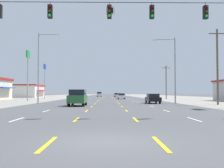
{
  "coord_description": "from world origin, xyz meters",
  "views": [
    {
      "loc": [
        0.11,
        -8.75,
        1.58
      ],
      "look_at": [
        0.96,
        44.08,
        3.35
      ],
      "focal_mm": 42.52,
      "sensor_mm": 36.0,
      "label": 1
    }
  ],
  "objects_px": {
    "suv_inner_left_nearest": "(78,97)",
    "sedan_far_right_near": "(153,98)",
    "sedan_inner_right_mid": "(121,96)",
    "sedan_inner_right_midfar": "(117,95)",
    "hatchback_inner_right_farther": "(116,95)",
    "pole_sign_left_row_2": "(45,73)",
    "suv_inner_left_far": "(99,94)",
    "streetlight_left_row_0": "(40,63)",
    "pole_sign_left_row_1": "(28,65)",
    "streetlight_right_row_0": "(173,66)"
  },
  "relations": [
    {
      "from": "suv_inner_left_far",
      "to": "pole_sign_left_row_1",
      "type": "bearing_deg",
      "value": -101.65
    },
    {
      "from": "pole_sign_left_row_1",
      "to": "pole_sign_left_row_2",
      "type": "xyz_separation_m",
      "value": [
        -2.1,
        22.93,
        0.1
      ]
    },
    {
      "from": "sedan_inner_right_mid",
      "to": "suv_inner_left_nearest",
      "type": "bearing_deg",
      "value": -101.21
    },
    {
      "from": "suv_inner_left_far",
      "to": "pole_sign_left_row_2",
      "type": "bearing_deg",
      "value": -111.51
    },
    {
      "from": "hatchback_inner_right_farther",
      "to": "pole_sign_left_row_2",
      "type": "height_order",
      "value": "pole_sign_left_row_2"
    },
    {
      "from": "sedan_far_right_near",
      "to": "streetlight_right_row_0",
      "type": "height_order",
      "value": "streetlight_right_row_0"
    },
    {
      "from": "pole_sign_left_row_2",
      "to": "streetlight_left_row_0",
      "type": "xyz_separation_m",
      "value": [
        7.88,
        -35.98,
        -1.31
      ]
    },
    {
      "from": "suv_inner_left_nearest",
      "to": "streetlight_right_row_0",
      "type": "bearing_deg",
      "value": 27.16
    },
    {
      "from": "sedan_far_right_near",
      "to": "pole_sign_left_row_2",
      "type": "xyz_separation_m",
      "value": [
        -24.64,
        35.38,
        6.49
      ]
    },
    {
      "from": "suv_inner_left_far",
      "to": "streetlight_right_row_0",
      "type": "height_order",
      "value": "streetlight_right_row_0"
    },
    {
      "from": "sedan_far_right_near",
      "to": "pole_sign_left_row_2",
      "type": "relative_size",
      "value": 0.46
    },
    {
      "from": "pole_sign_left_row_2",
      "to": "suv_inner_left_far",
      "type": "bearing_deg",
      "value": 68.49
    },
    {
      "from": "pole_sign_left_row_2",
      "to": "streetlight_right_row_0",
      "type": "relative_size",
      "value": 0.99
    },
    {
      "from": "pole_sign_left_row_1",
      "to": "pole_sign_left_row_2",
      "type": "relative_size",
      "value": 1.02
    },
    {
      "from": "sedan_inner_right_mid",
      "to": "pole_sign_left_row_1",
      "type": "relative_size",
      "value": 0.45
    },
    {
      "from": "suv_inner_left_nearest",
      "to": "hatchback_inner_right_farther",
      "type": "distance_m",
      "value": 80.67
    },
    {
      "from": "suv_inner_left_far",
      "to": "pole_sign_left_row_2",
      "type": "distance_m",
      "value": 39.57
    },
    {
      "from": "suv_inner_left_nearest",
      "to": "suv_inner_left_far",
      "type": "bearing_deg",
      "value": 89.91
    },
    {
      "from": "suv_inner_left_far",
      "to": "streetlight_left_row_0",
      "type": "distance_m",
      "value": 72.79
    },
    {
      "from": "hatchback_inner_right_farther",
      "to": "pole_sign_left_row_2",
      "type": "xyz_separation_m",
      "value": [
        -21.45,
        -37.49,
        6.47
      ]
    },
    {
      "from": "hatchback_inner_right_farther",
      "to": "pole_sign_left_row_2",
      "type": "bearing_deg",
      "value": -119.78
    },
    {
      "from": "suv_inner_left_far",
      "to": "sedan_inner_right_mid",
      "type": "bearing_deg",
      "value": -80.66
    },
    {
      "from": "sedan_inner_right_mid",
      "to": "sedan_inner_right_midfar",
      "type": "distance_m",
      "value": 30.52
    },
    {
      "from": "sedan_far_right_near",
      "to": "hatchback_inner_right_farther",
      "type": "relative_size",
      "value": 1.15
    },
    {
      "from": "pole_sign_left_row_2",
      "to": "sedan_far_right_near",
      "type": "bearing_deg",
      "value": -55.14
    },
    {
      "from": "sedan_inner_right_mid",
      "to": "hatchback_inner_right_farther",
      "type": "height_order",
      "value": "hatchback_inner_right_farther"
    },
    {
      "from": "suv_inner_left_nearest",
      "to": "pole_sign_left_row_2",
      "type": "height_order",
      "value": "pole_sign_left_row_2"
    },
    {
      "from": "suv_inner_left_nearest",
      "to": "pole_sign_left_row_1",
      "type": "distance_m",
      "value": 24.1
    },
    {
      "from": "suv_inner_left_nearest",
      "to": "hatchback_inner_right_farther",
      "type": "relative_size",
      "value": 1.26
    },
    {
      "from": "sedan_inner_right_midfar",
      "to": "pole_sign_left_row_2",
      "type": "relative_size",
      "value": 0.46
    },
    {
      "from": "suv_inner_left_nearest",
      "to": "sedan_far_right_near",
      "type": "distance_m",
      "value": 12.84
    },
    {
      "from": "pole_sign_left_row_1",
      "to": "streetlight_left_row_0",
      "type": "xyz_separation_m",
      "value": [
        5.78,
        -13.06,
        -1.21
      ]
    },
    {
      "from": "sedan_inner_right_mid",
      "to": "pole_sign_left_row_2",
      "type": "distance_m",
      "value": 23.3
    },
    {
      "from": "pole_sign_left_row_1",
      "to": "streetlight_left_row_0",
      "type": "relative_size",
      "value": 0.94
    },
    {
      "from": "sedan_inner_right_mid",
      "to": "sedan_inner_right_midfar",
      "type": "xyz_separation_m",
      "value": [
        -0.04,
        30.52,
        0.0
      ]
    },
    {
      "from": "streetlight_left_row_0",
      "to": "suv_inner_left_nearest",
      "type": "bearing_deg",
      "value": -47.4
    },
    {
      "from": "suv_inner_left_nearest",
      "to": "suv_inner_left_far",
      "type": "relative_size",
      "value": 1.0
    },
    {
      "from": "streetlight_left_row_0",
      "to": "hatchback_inner_right_farther",
      "type": "bearing_deg",
      "value": 79.54
    },
    {
      "from": "sedan_inner_right_midfar",
      "to": "sedan_far_right_near",
      "type": "bearing_deg",
      "value": -86.83
    },
    {
      "from": "pole_sign_left_row_1",
      "to": "streetlight_right_row_0",
      "type": "distance_m",
      "value": 28.68
    },
    {
      "from": "suv_inner_left_nearest",
      "to": "pole_sign_left_row_1",
      "type": "relative_size",
      "value": 0.49
    },
    {
      "from": "sedan_inner_right_mid",
      "to": "streetlight_right_row_0",
      "type": "height_order",
      "value": "streetlight_right_row_0"
    },
    {
      "from": "sedan_inner_right_midfar",
      "to": "pole_sign_left_row_2",
      "type": "bearing_deg",
      "value": -131.74
    },
    {
      "from": "sedan_far_right_near",
      "to": "hatchback_inner_right_farther",
      "type": "xyz_separation_m",
      "value": [
        -3.19,
        72.87,
        0.03
      ]
    },
    {
      "from": "suv_inner_left_nearest",
      "to": "suv_inner_left_far",
      "type": "xyz_separation_m",
      "value": [
        0.12,
        79.21,
        0.0
      ]
    },
    {
      "from": "sedan_far_right_near",
      "to": "sedan_inner_right_midfar",
      "type": "xyz_separation_m",
      "value": [
        -3.29,
        59.32,
        0.0
      ]
    },
    {
      "from": "streetlight_left_row_0",
      "to": "pole_sign_left_row_2",
      "type": "bearing_deg",
      "value": 102.36
    },
    {
      "from": "suv_inner_left_far",
      "to": "pole_sign_left_row_1",
      "type": "distance_m",
      "value": 60.84
    },
    {
      "from": "hatchback_inner_right_farther",
      "to": "suv_inner_left_far",
      "type": "bearing_deg",
      "value": -170.96
    },
    {
      "from": "sedan_inner_right_mid",
      "to": "suv_inner_left_far",
      "type": "height_order",
      "value": "suv_inner_left_far"
    }
  ]
}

